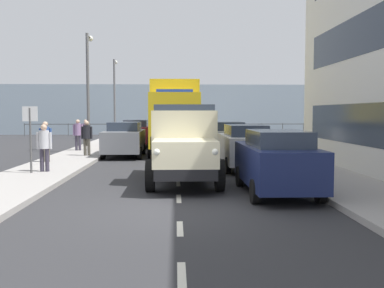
{
  "coord_description": "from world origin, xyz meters",
  "views": [
    {
      "loc": [
        0.08,
        10.03,
        2.19
      ],
      "look_at": [
        -0.54,
        -6.89,
        1.0
      ],
      "focal_mm": 41.86,
      "sensor_mm": 36.0,
      "label": 1
    }
  ],
  "objects_px": {
    "car_silver_kerbside_2": "(228,138)",
    "pedestrian_couple_b": "(78,132)",
    "pedestrian_near_railing": "(87,135)",
    "pedestrian_couple_a": "(46,138)",
    "pedestrian_by_lamp": "(86,131)",
    "car_white_kerbside_1": "(245,146)",
    "pedestrian_strolling": "(44,144)",
    "lorry_cargo_yellow": "(175,115)",
    "street_sign": "(30,128)",
    "car_maroon_oppositeside_1": "(136,133)",
    "car_grey_oppositeside_0": "(125,139)",
    "lamp_post_promenade": "(88,81)",
    "truck_vintage_cream": "(184,146)",
    "lamp_post_far": "(115,91)",
    "car_navy_kerbside_near": "(276,161)"
  },
  "relations": [
    {
      "from": "lorry_cargo_yellow",
      "to": "lamp_post_promenade",
      "type": "height_order",
      "value": "lamp_post_promenade"
    },
    {
      "from": "car_grey_oppositeside_0",
      "to": "street_sign",
      "type": "height_order",
      "value": "street_sign"
    },
    {
      "from": "car_white_kerbside_1",
      "to": "pedestrian_by_lamp",
      "type": "distance_m",
      "value": 13.06
    },
    {
      "from": "truck_vintage_cream",
      "to": "lamp_post_far",
      "type": "bearing_deg",
      "value": -77.34
    },
    {
      "from": "pedestrian_near_railing",
      "to": "lamp_post_far",
      "type": "bearing_deg",
      "value": -87.31
    },
    {
      "from": "pedestrian_couple_a",
      "to": "street_sign",
      "type": "height_order",
      "value": "street_sign"
    },
    {
      "from": "pedestrian_couple_b",
      "to": "car_grey_oppositeside_0",
      "type": "bearing_deg",
      "value": 143.26
    },
    {
      "from": "pedestrian_couple_b",
      "to": "pedestrian_by_lamp",
      "type": "height_order",
      "value": "pedestrian_couple_b"
    },
    {
      "from": "pedestrian_near_railing",
      "to": "car_white_kerbside_1",
      "type": "bearing_deg",
      "value": 149.55
    },
    {
      "from": "car_maroon_oppositeside_1",
      "to": "pedestrian_near_railing",
      "type": "relative_size",
      "value": 2.53
    },
    {
      "from": "car_white_kerbside_1",
      "to": "pedestrian_near_railing",
      "type": "distance_m",
      "value": 8.02
    },
    {
      "from": "pedestrian_strolling",
      "to": "pedestrian_couple_a",
      "type": "height_order",
      "value": "pedestrian_couple_a"
    },
    {
      "from": "lamp_post_far",
      "to": "pedestrian_couple_a",
      "type": "bearing_deg",
      "value": 88.6
    },
    {
      "from": "lamp_post_promenade",
      "to": "car_navy_kerbside_near",
      "type": "bearing_deg",
      "value": 119.74
    },
    {
      "from": "pedestrian_near_railing",
      "to": "pedestrian_couple_a",
      "type": "bearing_deg",
      "value": 66.54
    },
    {
      "from": "truck_vintage_cream",
      "to": "lamp_post_promenade",
      "type": "distance_m",
      "value": 12.63
    },
    {
      "from": "truck_vintage_cream",
      "to": "pedestrian_couple_a",
      "type": "relative_size",
      "value": 3.37
    },
    {
      "from": "pedestrian_couple_a",
      "to": "truck_vintage_cream",
      "type": "bearing_deg",
      "value": 138.09
    },
    {
      "from": "car_silver_kerbside_2",
      "to": "pedestrian_by_lamp",
      "type": "relative_size",
      "value": 2.51
    },
    {
      "from": "pedestrian_near_railing",
      "to": "street_sign",
      "type": "xyz_separation_m",
      "value": [
        0.67,
        6.15,
        0.56
      ]
    },
    {
      "from": "car_navy_kerbside_near",
      "to": "pedestrian_strolling",
      "type": "relative_size",
      "value": 2.52
    },
    {
      "from": "lamp_post_promenade",
      "to": "truck_vintage_cream",
      "type": "bearing_deg",
      "value": 114.11
    },
    {
      "from": "car_silver_kerbside_2",
      "to": "pedestrian_couple_b",
      "type": "xyz_separation_m",
      "value": [
        7.97,
        -1.48,
        0.24
      ]
    },
    {
      "from": "pedestrian_by_lamp",
      "to": "lamp_post_far",
      "type": "bearing_deg",
      "value": -93.34
    },
    {
      "from": "truck_vintage_cream",
      "to": "car_silver_kerbside_2",
      "type": "distance_m",
      "value": 9.55
    },
    {
      "from": "pedestrian_strolling",
      "to": "pedestrian_near_railing",
      "type": "height_order",
      "value": "pedestrian_near_railing"
    },
    {
      "from": "pedestrian_near_railing",
      "to": "pedestrian_couple_b",
      "type": "relative_size",
      "value": 0.99
    },
    {
      "from": "car_maroon_oppositeside_1",
      "to": "pedestrian_by_lamp",
      "type": "xyz_separation_m",
      "value": [
        2.95,
        1.29,
        0.2
      ]
    },
    {
      "from": "car_white_kerbside_1",
      "to": "pedestrian_strolling",
      "type": "xyz_separation_m",
      "value": [
        7.24,
        1.72,
        0.21
      ]
    },
    {
      "from": "car_white_kerbside_1",
      "to": "pedestrian_couple_a",
      "type": "bearing_deg",
      "value": -9.67
    },
    {
      "from": "lamp_post_promenade",
      "to": "lamp_post_far",
      "type": "distance_m",
      "value": 11.92
    },
    {
      "from": "car_white_kerbside_1",
      "to": "lamp_post_far",
      "type": "distance_m",
      "value": 21.14
    },
    {
      "from": "lamp_post_far",
      "to": "car_maroon_oppositeside_1",
      "type": "bearing_deg",
      "value": 106.74
    },
    {
      "from": "truck_vintage_cream",
      "to": "car_grey_oppositeside_0",
      "type": "relative_size",
      "value": 1.31
    },
    {
      "from": "pedestrian_near_railing",
      "to": "truck_vintage_cream",
      "type": "bearing_deg",
      "value": 120.01
    },
    {
      "from": "pedestrian_couple_a",
      "to": "lamp_post_promenade",
      "type": "relative_size",
      "value": 0.26
    },
    {
      "from": "pedestrian_near_railing",
      "to": "lorry_cargo_yellow",
      "type": "bearing_deg",
      "value": -145.02
    },
    {
      "from": "pedestrian_by_lamp",
      "to": "lamp_post_promenade",
      "type": "distance_m",
      "value": 3.93
    },
    {
      "from": "lorry_cargo_yellow",
      "to": "car_grey_oppositeside_0",
      "type": "xyz_separation_m",
      "value": [
        2.5,
        2.01,
        -1.18
      ]
    },
    {
      "from": "car_navy_kerbside_near",
      "to": "pedestrian_strolling",
      "type": "height_order",
      "value": "pedestrian_strolling"
    },
    {
      "from": "truck_vintage_cream",
      "to": "car_white_kerbside_1",
      "type": "distance_m",
      "value": 4.43
    },
    {
      "from": "pedestrian_near_railing",
      "to": "street_sign",
      "type": "relative_size",
      "value": 0.74
    },
    {
      "from": "car_white_kerbside_1",
      "to": "car_silver_kerbside_2",
      "type": "distance_m",
      "value": 5.54
    },
    {
      "from": "car_silver_kerbside_2",
      "to": "pedestrian_couple_b",
      "type": "height_order",
      "value": "pedestrian_couple_b"
    },
    {
      "from": "pedestrian_couple_a",
      "to": "lamp_post_far",
      "type": "bearing_deg",
      "value": -91.4
    },
    {
      "from": "pedestrian_by_lamp",
      "to": "car_white_kerbside_1",
      "type": "bearing_deg",
      "value": 128.8
    },
    {
      "from": "pedestrian_near_railing",
      "to": "lamp_post_promenade",
      "type": "height_order",
      "value": "lamp_post_promenade"
    },
    {
      "from": "truck_vintage_cream",
      "to": "street_sign",
      "type": "height_order",
      "value": "truck_vintage_cream"
    },
    {
      "from": "car_grey_oppositeside_0",
      "to": "lamp_post_promenade",
      "type": "bearing_deg",
      "value": -49.03
    },
    {
      "from": "lorry_cargo_yellow",
      "to": "car_maroon_oppositeside_1",
      "type": "relative_size",
      "value": 1.96
    }
  ]
}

